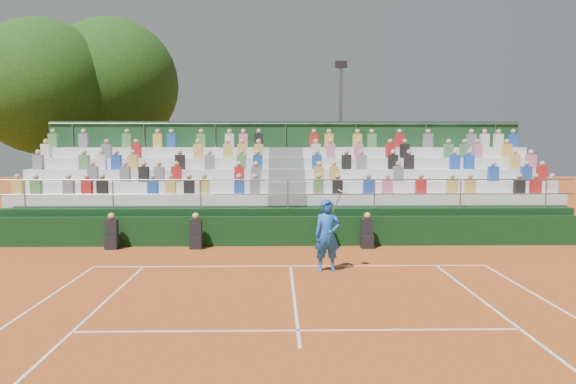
{
  "coord_description": "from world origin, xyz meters",
  "views": [
    {
      "loc": [
        -0.39,
        -15.51,
        3.4
      ],
      "look_at": [
        0.0,
        3.5,
        1.8
      ],
      "focal_mm": 35.0,
      "sensor_mm": 36.0,
      "label": 1
    }
  ],
  "objects_px": {
    "tree_west": "(42,87)",
    "tree_east": "(112,84)",
    "floodlight_mast": "(341,123)",
    "tennis_player": "(327,235)"
  },
  "relations": [
    {
      "from": "tree_east",
      "to": "floodlight_mast",
      "type": "bearing_deg",
      "value": -2.46
    },
    {
      "from": "tree_west",
      "to": "tree_east",
      "type": "height_order",
      "value": "tree_east"
    },
    {
      "from": "tennis_player",
      "to": "tree_west",
      "type": "height_order",
      "value": "tree_west"
    },
    {
      "from": "tree_east",
      "to": "floodlight_mast",
      "type": "distance_m",
      "value": 12.16
    },
    {
      "from": "tree_west",
      "to": "floodlight_mast",
      "type": "bearing_deg",
      "value": 6.53
    },
    {
      "from": "tree_west",
      "to": "tree_east",
      "type": "xyz_separation_m",
      "value": [
        2.75,
        2.2,
        0.36
      ]
    },
    {
      "from": "tree_west",
      "to": "floodlight_mast",
      "type": "relative_size",
      "value": 1.23
    },
    {
      "from": "tennis_player",
      "to": "tree_west",
      "type": "xyz_separation_m",
      "value": [
        -12.74,
        12.87,
        5.23
      ]
    },
    {
      "from": "tennis_player",
      "to": "floodlight_mast",
      "type": "bearing_deg",
      "value": 82.22
    },
    {
      "from": "tree_east",
      "to": "floodlight_mast",
      "type": "height_order",
      "value": "tree_east"
    }
  ]
}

